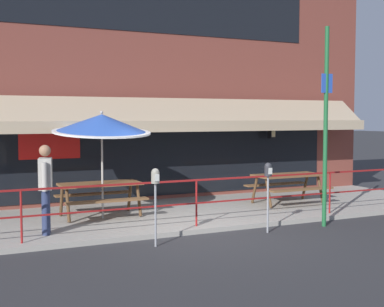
{
  "coord_description": "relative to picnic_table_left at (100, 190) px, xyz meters",
  "views": [
    {
      "loc": [
        -4.74,
        -9.44,
        2.34
      ],
      "look_at": [
        0.52,
        1.6,
        1.5
      ],
      "focal_mm": 50.0,
      "sensor_mm": 36.0,
      "label": 1
    }
  ],
  "objects": [
    {
      "name": "picnic_table_left",
      "position": [
        0.0,
        0.0,
        0.0
      ],
      "size": [
        1.8,
        1.42,
        0.76
      ],
      "color": "brown",
      "rests_on": "patio_deck"
    },
    {
      "name": "street_sign_pole",
      "position": [
        4.16,
        -2.62,
        1.47
      ],
      "size": [
        0.28,
        0.09,
        4.23
      ],
      "color": "#1E6033",
      "rests_on": "ground"
    },
    {
      "name": "pedestrian_walking",
      "position": [
        -1.43,
        -1.28,
        0.35
      ],
      "size": [
        0.33,
        0.6,
        1.71
      ],
      "color": "navy",
      "rests_on": "patio_deck"
    },
    {
      "name": "picnic_table_centre",
      "position": [
        4.87,
        -0.31,
        0.0
      ],
      "size": [
        1.8,
        1.42,
        0.76
      ],
      "color": "brown",
      "rests_on": "patio_deck"
    },
    {
      "name": "restaurant_building",
      "position": [
        1.49,
        2.05,
        3.03
      ],
      "size": [
        15.0,
        1.6,
        7.53
      ],
      "color": "brown",
      "rests_on": "ground"
    },
    {
      "name": "patio_railing",
      "position": [
        1.49,
        -1.87,
        0.09
      ],
      "size": [
        13.84,
        0.04,
        0.97
      ],
      "color": "maroon",
      "rests_on": "patio_deck"
    },
    {
      "name": "ground_plane",
      "position": [
        1.49,
        -2.17,
        -0.71
      ],
      "size": [
        120.0,
        120.0,
        0.0
      ],
      "primitive_type": "plane",
      "color": "#2D2D30"
    },
    {
      "name": "parking_meter_near",
      "position": [
        0.24,
        -2.75,
        0.44
      ],
      "size": [
        0.15,
        0.16,
        1.42
      ],
      "color": "gray",
      "rests_on": "ground"
    },
    {
      "name": "patio_umbrella_left",
      "position": [
        -0.0,
        -0.18,
        1.47
      ],
      "size": [
        2.14,
        2.14,
        2.39
      ],
      "color": "#B7B2A8",
      "rests_on": "patio_deck"
    },
    {
      "name": "patio_deck",
      "position": [
        1.49,
        -0.17,
        -0.66
      ],
      "size": [
        15.0,
        4.0,
        0.1
      ],
      "primitive_type": "cube",
      "color": "#9E998E",
      "rests_on": "ground"
    },
    {
      "name": "parking_meter_far",
      "position": [
        2.71,
        -2.64,
        0.44
      ],
      "size": [
        0.15,
        0.16,
        1.42
      ],
      "color": "gray",
      "rests_on": "ground"
    }
  ]
}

